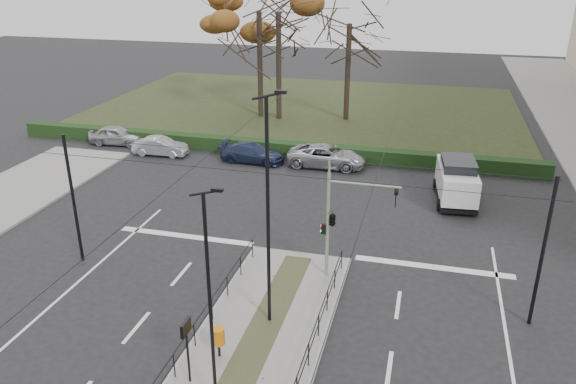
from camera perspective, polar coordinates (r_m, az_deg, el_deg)
name	(u,v)px	position (r m, az deg, el deg)	size (l,w,h in m)	color
ground	(271,316)	(22.27, -1.69, -12.45)	(140.00, 140.00, 0.00)	black
median_island	(251,355)	(20.33, -3.74, -16.19)	(4.40, 15.00, 0.14)	slate
park	(306,108)	(52.30, 1.79, 8.52)	(38.00, 26.00, 0.10)	#242E17
hedge	(263,147)	(39.72, -2.55, 4.58)	(38.00, 1.00, 1.00)	black
median_railing	(250,335)	(19.70, -3.90, -14.31)	(4.14, 13.24, 0.92)	black
catenary	(282,219)	(21.89, -0.61, -2.73)	(20.00, 34.00, 6.00)	black
traffic_light	(334,218)	(23.32, 4.73, -2.62)	(3.20, 1.81, 4.71)	gray
litter_bin	(218,336)	(19.79, -7.08, -14.36)	(0.44, 0.44, 1.13)	black
info_panel	(186,334)	(18.33, -10.31, -14.05)	(0.13, 0.60, 2.32)	black
streetlamp_median_near	(211,303)	(16.30, -7.88, -11.11)	(0.60, 0.12, 7.21)	black
streetlamp_median_far	(268,213)	(19.54, -2.00, -2.13)	(0.74, 0.15, 8.80)	black
parked_car_first	(117,135)	(43.64, -17.00, 5.53)	(1.64, 4.08, 1.39)	#9B9DA3
parked_car_second	(160,146)	(40.42, -12.83, 4.54)	(1.34, 3.83, 1.26)	#9B9DA3
parked_car_third	(252,153)	(38.13, -3.66, 3.98)	(1.78, 4.37, 1.27)	#20294B
parked_car_fourth	(327,156)	(37.27, 3.97, 3.67)	(2.38, 5.16, 1.43)	#9B9DA3
white_van	(457,179)	(33.00, 16.76, 1.23)	(2.48, 4.85, 2.49)	silver
rust_tree	(259,12)	(47.96, -2.97, 17.83)	(10.24, 10.24, 11.46)	black
bare_tree_center	(349,31)	(47.29, 6.25, 15.95)	(6.81, 6.81, 10.47)	black
bare_tree_near	(278,20)	(47.21, -0.98, 17.04)	(6.00, 6.00, 11.62)	black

